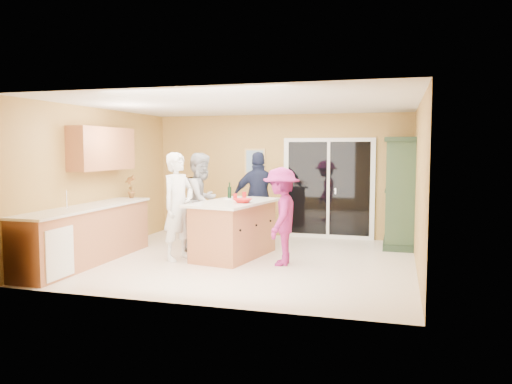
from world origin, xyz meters
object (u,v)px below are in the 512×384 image
(kitchen_island, at_px, (234,231))
(woman_white, at_px, (178,206))
(woman_grey, at_px, (202,201))
(green_hutch, at_px, (400,194))
(woman_navy, at_px, (259,198))
(woman_magenta, at_px, (281,216))

(kitchen_island, distance_m, woman_white, 1.05)
(woman_grey, bearing_deg, woman_white, -173.35)
(green_hutch, height_order, woman_grey, green_hutch)
(green_hutch, bearing_deg, woman_grey, -161.49)
(woman_grey, height_order, woman_navy, woman_navy)
(kitchen_island, xyz_separation_m, woman_magenta, (0.92, -0.35, 0.33))
(kitchen_island, xyz_separation_m, green_hutch, (2.77, 1.70, 0.56))
(woman_navy, relative_size, woman_magenta, 1.15)
(kitchen_island, xyz_separation_m, woman_navy, (0.12, 1.19, 0.45))
(green_hutch, relative_size, woman_navy, 1.15)
(woman_magenta, bearing_deg, kitchen_island, -114.04)
(green_hutch, distance_m, woman_white, 4.20)
(woman_white, xyz_separation_m, woman_grey, (0.03, 0.97, -0.01))
(woman_white, bearing_deg, woman_navy, -10.74)
(woman_magenta, bearing_deg, woman_grey, -119.79)
(woman_grey, distance_m, woman_magenta, 1.92)
(green_hutch, xyz_separation_m, woman_white, (-3.60, -2.16, -0.11))
(kitchen_island, bearing_deg, woman_grey, 157.76)
(kitchen_island, relative_size, woman_magenta, 1.26)
(woman_grey, bearing_deg, woman_navy, -44.73)
(kitchen_island, relative_size, woman_grey, 1.11)
(green_hutch, bearing_deg, kitchen_island, -148.43)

